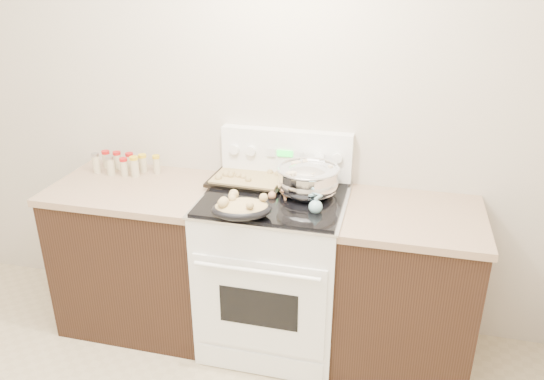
% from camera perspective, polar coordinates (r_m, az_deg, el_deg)
% --- Properties ---
extents(room_shell, '(4.10, 3.60, 2.75)m').
position_cam_1_polar(room_shell, '(1.52, -26.28, 5.43)').
color(room_shell, beige).
rests_on(room_shell, ground).
extents(counter_left, '(0.93, 0.67, 0.92)m').
position_cam_1_polar(counter_left, '(3.35, -13.75, -6.67)').
color(counter_left, black).
rests_on(counter_left, ground).
extents(counter_right, '(0.73, 0.67, 0.92)m').
position_cam_1_polar(counter_right, '(3.03, 14.05, -10.28)').
color(counter_right, black).
rests_on(counter_right, ground).
extents(kitchen_range, '(0.78, 0.73, 1.22)m').
position_cam_1_polar(kitchen_range, '(3.07, 0.25, -8.36)').
color(kitchen_range, white).
rests_on(kitchen_range, ground).
extents(mixing_bowl, '(0.34, 0.34, 0.20)m').
position_cam_1_polar(mixing_bowl, '(2.85, 3.85, 1.03)').
color(mixing_bowl, silver).
rests_on(mixing_bowl, kitchen_range).
extents(roasting_pan, '(0.35, 0.29, 0.11)m').
position_cam_1_polar(roasting_pan, '(2.61, -3.37, -1.92)').
color(roasting_pan, black).
rests_on(roasting_pan, kitchen_range).
extents(baking_sheet, '(0.44, 0.32, 0.06)m').
position_cam_1_polar(baking_sheet, '(3.02, -2.70, 1.20)').
color(baking_sheet, black).
rests_on(baking_sheet, kitchen_range).
extents(wooden_spoon, '(0.11, 0.26, 0.04)m').
position_cam_1_polar(wooden_spoon, '(2.86, 0.46, -0.32)').
color(wooden_spoon, '#B27A51').
rests_on(wooden_spoon, kitchen_range).
extents(blue_ladle, '(0.08, 0.26, 0.09)m').
position_cam_1_polar(blue_ladle, '(2.68, 4.83, -1.62)').
color(blue_ladle, '#7DB0BA').
rests_on(blue_ladle, kitchen_range).
extents(spice_jars, '(0.40, 0.15, 0.13)m').
position_cam_1_polar(spice_jars, '(3.33, -15.65, 2.78)').
color(spice_jars, '#BFB28C').
rests_on(spice_jars, counter_left).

